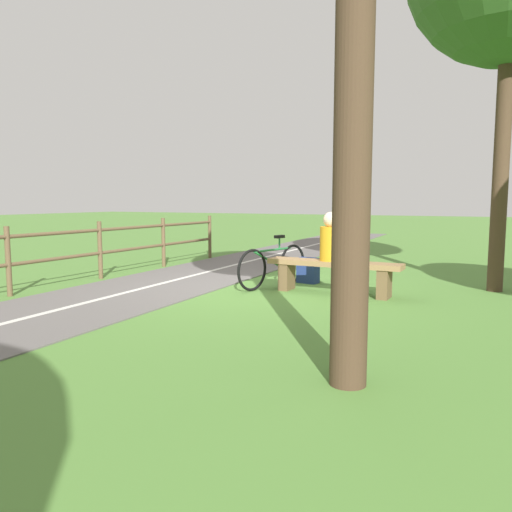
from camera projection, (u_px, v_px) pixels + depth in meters
The scene contains 5 objects.
ground_plane at pixel (254, 288), 8.19m from camera, with size 80.00×80.00×0.00m, color #548438.
bench at pixel (333, 271), 7.68m from camera, with size 2.10×0.40×0.51m.
person_seated at pixel (331, 239), 7.65m from camera, with size 0.33×0.33×0.75m.
bicycle at pixel (273, 265), 8.31m from camera, with size 0.48×1.69×0.86m.
backpack at pixel (308, 271), 8.71m from camera, with size 0.38×0.29×0.44m.
Camera 1 is at (-3.67, 7.19, 1.45)m, focal length 35.01 mm.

